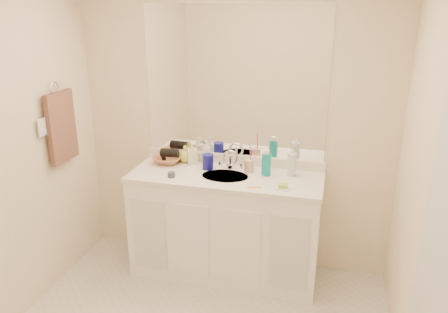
% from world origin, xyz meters
% --- Properties ---
extents(wall_back, '(2.60, 0.02, 2.40)m').
position_xyz_m(wall_back, '(0.00, 1.30, 1.20)').
color(wall_back, '#F7E4C1').
rests_on(wall_back, floor).
extents(wall_right, '(0.02, 2.60, 2.40)m').
position_xyz_m(wall_right, '(1.30, 0.00, 1.20)').
color(wall_right, '#F7E4C1').
rests_on(wall_right, floor).
extents(vanity_cabinet, '(1.50, 0.55, 0.85)m').
position_xyz_m(vanity_cabinet, '(0.00, 1.02, 0.42)').
color(vanity_cabinet, white).
rests_on(vanity_cabinet, floor).
extents(countertop, '(1.52, 0.57, 0.03)m').
position_xyz_m(countertop, '(0.00, 1.02, 0.86)').
color(countertop, white).
rests_on(countertop, vanity_cabinet).
extents(backsplash, '(1.52, 0.03, 0.08)m').
position_xyz_m(backsplash, '(0.00, 1.29, 0.92)').
color(backsplash, white).
rests_on(backsplash, countertop).
extents(sink_basin, '(0.37, 0.37, 0.02)m').
position_xyz_m(sink_basin, '(0.00, 1.00, 0.87)').
color(sink_basin, '#BDB9A5').
rests_on(sink_basin, countertop).
extents(faucet, '(0.02, 0.02, 0.11)m').
position_xyz_m(faucet, '(0.00, 1.18, 0.94)').
color(faucet, silver).
rests_on(faucet, countertop).
extents(mirror, '(1.48, 0.01, 1.20)m').
position_xyz_m(mirror, '(0.00, 1.29, 1.56)').
color(mirror, white).
rests_on(mirror, wall_back).
extents(blue_mug, '(0.11, 0.11, 0.12)m').
position_xyz_m(blue_mug, '(-0.17, 1.12, 0.94)').
color(blue_mug, navy).
rests_on(blue_mug, countertop).
extents(tan_cup, '(0.08, 0.08, 0.10)m').
position_xyz_m(tan_cup, '(0.16, 1.14, 0.93)').
color(tan_cup, '#C8A88D').
rests_on(tan_cup, countertop).
extents(toothbrush, '(0.02, 0.04, 0.18)m').
position_xyz_m(toothbrush, '(0.17, 1.14, 1.03)').
color(toothbrush, '#DC3A7A').
rests_on(toothbrush, tan_cup).
extents(mouthwash_bottle, '(0.09, 0.09, 0.17)m').
position_xyz_m(mouthwash_bottle, '(0.31, 1.10, 0.97)').
color(mouthwash_bottle, '#0C8F92').
rests_on(mouthwash_bottle, countertop).
extents(clear_pump_bottle, '(0.09, 0.09, 0.18)m').
position_xyz_m(clear_pump_bottle, '(0.50, 1.14, 0.97)').
color(clear_pump_bottle, silver).
rests_on(clear_pump_bottle, countertop).
extents(soap_dish, '(0.10, 0.08, 0.01)m').
position_xyz_m(soap_dish, '(0.47, 0.86, 0.89)').
color(soap_dish, white).
rests_on(soap_dish, countertop).
extents(green_soap, '(0.08, 0.06, 0.03)m').
position_xyz_m(green_soap, '(0.47, 0.86, 0.90)').
color(green_soap, '#90CD32').
rests_on(green_soap, soap_dish).
extents(orange_comb, '(0.10, 0.05, 0.00)m').
position_xyz_m(orange_comb, '(0.26, 0.83, 0.88)').
color(orange_comb, orange).
rests_on(orange_comb, countertop).
extents(dark_jar, '(0.07, 0.07, 0.04)m').
position_xyz_m(dark_jar, '(-0.40, 0.88, 0.90)').
color(dark_jar, '#3B3B43').
rests_on(dark_jar, countertop).
extents(soap_bottle_white, '(0.10, 0.10, 0.20)m').
position_xyz_m(soap_bottle_white, '(-0.22, 1.24, 0.98)').
color(soap_bottle_white, white).
rests_on(soap_bottle_white, countertop).
extents(soap_bottle_cream, '(0.11, 0.11, 0.18)m').
position_xyz_m(soap_bottle_cream, '(-0.33, 1.21, 0.97)').
color(soap_bottle_cream, '#F3EAC6').
rests_on(soap_bottle_cream, countertop).
extents(soap_bottle_yellow, '(0.13, 0.13, 0.14)m').
position_xyz_m(soap_bottle_yellow, '(-0.41, 1.23, 0.95)').
color(soap_bottle_yellow, '#CFCE50').
rests_on(soap_bottle_yellow, countertop).
extents(wicker_basket, '(0.28, 0.28, 0.06)m').
position_xyz_m(wicker_basket, '(-0.54, 1.18, 0.91)').
color(wicker_basket, '#AC6B45').
rests_on(wicker_basket, countertop).
extents(hair_dryer, '(0.16, 0.09, 0.08)m').
position_xyz_m(hair_dryer, '(-0.52, 1.18, 0.97)').
color(hair_dryer, black).
rests_on(hair_dryer, wicker_basket).
extents(towel_ring, '(0.01, 0.11, 0.11)m').
position_xyz_m(towel_ring, '(-1.27, 0.77, 1.55)').
color(towel_ring, silver).
rests_on(towel_ring, wall_left).
extents(hand_towel, '(0.04, 0.32, 0.55)m').
position_xyz_m(hand_towel, '(-1.25, 0.77, 1.25)').
color(hand_towel, '#493027').
rests_on(hand_towel, towel_ring).
extents(switch_plate, '(0.01, 0.08, 0.13)m').
position_xyz_m(switch_plate, '(-1.27, 0.57, 1.30)').
color(switch_plate, white).
rests_on(switch_plate, wall_left).
extents(door, '(0.02, 0.82, 2.00)m').
position_xyz_m(door, '(1.29, -0.30, 1.00)').
color(door, silver).
rests_on(door, floor).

